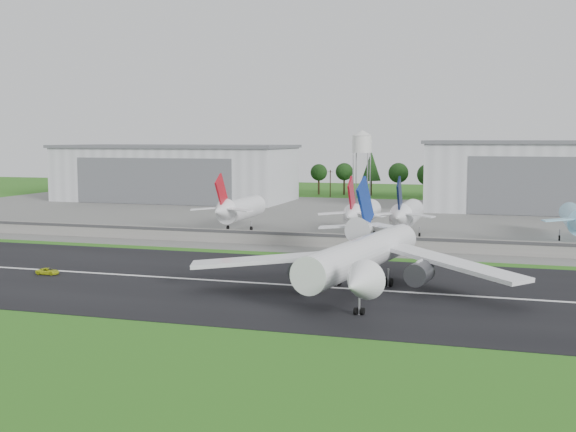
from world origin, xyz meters
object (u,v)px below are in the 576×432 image
(parked_jet_red_b, at_px, (360,213))
(parked_jet_skyblue, at_px, (576,218))
(main_airliner, at_px, (362,262))
(parked_jet_navy, at_px, (406,214))
(parked_jet_red_a, at_px, (238,209))
(ground_vehicle, at_px, (48,271))

(parked_jet_red_b, height_order, parked_jet_skyblue, parked_jet_red_b)
(main_airliner, relative_size, parked_jet_navy, 1.89)
(parked_jet_red_a, bearing_deg, parked_jet_red_b, -0.04)
(parked_jet_navy, bearing_deg, ground_vehicle, -129.67)
(main_airliner, distance_m, parked_jet_red_b, 68.35)
(parked_jet_navy, distance_m, parked_jet_skyblue, 41.86)
(main_airliner, xyz_separation_m, parked_jet_red_b, (-13.51, 66.99, 1.30))
(ground_vehicle, height_order, parked_jet_navy, parked_jet_navy)
(ground_vehicle, bearing_deg, parked_jet_navy, -43.80)
(parked_jet_red_a, height_order, parked_jet_red_b, parked_jet_red_a)
(parked_jet_navy, bearing_deg, parked_jet_skyblue, 6.81)
(ground_vehicle, distance_m, parked_jet_skyblue, 125.33)
(parked_jet_skyblue, bearing_deg, parked_jet_red_b, -174.67)
(main_airliner, bearing_deg, parked_jet_red_b, -68.84)
(ground_vehicle, xyz_separation_m, parked_jet_navy, (58.41, 70.43, 5.62))
(parked_jet_red_b, distance_m, parked_jet_navy, 11.89)
(parked_jet_red_b, bearing_deg, parked_jet_red_a, 179.96)
(main_airliner, xyz_separation_m, parked_jet_red_a, (-48.19, 67.02, 1.47))
(main_airliner, height_order, parked_jet_red_b, main_airliner)
(ground_vehicle, relative_size, parked_jet_navy, 0.14)
(ground_vehicle, height_order, parked_jet_red_b, parked_jet_red_b)
(main_airliner, bearing_deg, parked_jet_skyblue, -109.26)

